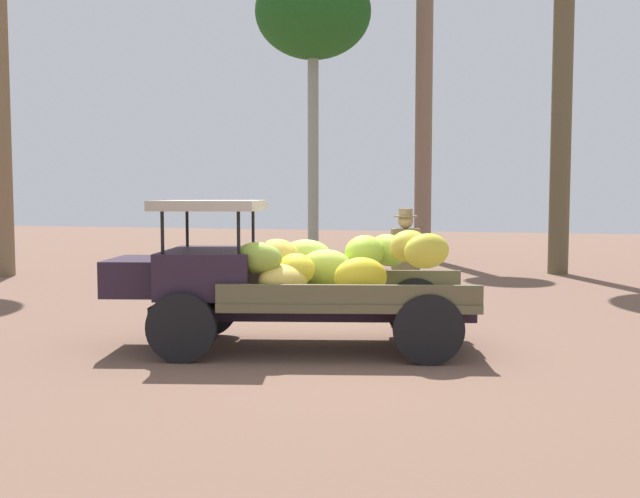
% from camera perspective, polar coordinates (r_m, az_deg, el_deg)
% --- Properties ---
extents(ground_plane, '(60.00, 60.00, 0.00)m').
position_cam_1_polar(ground_plane, '(9.00, -2.50, -7.95)').
color(ground_plane, brown).
extents(truck, '(4.65, 2.60, 1.84)m').
position_cam_1_polar(truck, '(8.92, -3.34, -2.19)').
color(truck, '#271A2A').
rests_on(truck, ground).
extents(farmer, '(0.54, 0.50, 1.72)m').
position_cam_1_polar(farmer, '(10.42, 6.76, -0.87)').
color(farmer, '#8F6C4B').
rests_on(farmer, ground).
extents(forest_tree_4, '(3.34, 3.34, 8.50)m').
position_cam_1_polar(forest_tree_4, '(21.77, -0.55, 18.02)').
color(forest_tree_4, gray).
rests_on(forest_tree_4, ground).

